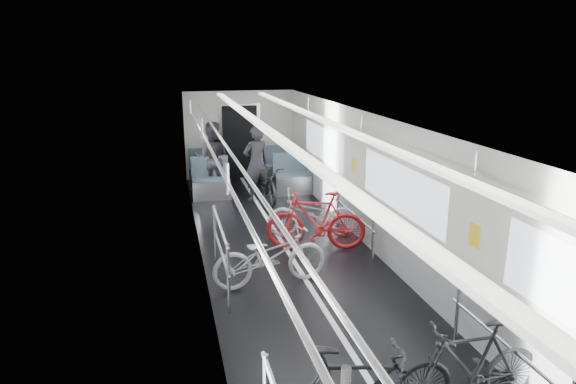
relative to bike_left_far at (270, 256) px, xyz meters
name	(u,v)px	position (x,y,z in m)	size (l,w,h in m)	color
car_shell	(281,183)	(0.56, 1.73, 0.66)	(3.02, 14.01, 2.41)	black
bike_left_far	(270,256)	(0.00, 0.00, 0.00)	(0.62, 1.77, 0.93)	#AFAFB4
bike_right_near	(469,366)	(1.33, -3.20, 0.00)	(0.44, 1.56, 0.94)	black
bike_right_mid	(313,214)	(1.20, 1.84, -0.01)	(0.60, 1.72, 0.91)	silver
bike_right_far	(316,221)	(1.08, 1.24, 0.06)	(0.50, 1.76, 1.06)	#A21319
bike_aisle	(268,183)	(0.86, 4.48, -0.03)	(0.57, 1.65, 0.87)	black
person_standing	(256,163)	(0.60, 4.58, 0.43)	(0.65, 0.43, 1.78)	black
person_seated	(212,158)	(-0.36, 5.36, 0.44)	(0.88, 0.68, 1.80)	#2A272E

